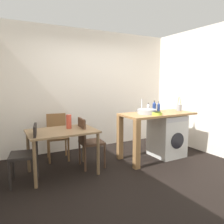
# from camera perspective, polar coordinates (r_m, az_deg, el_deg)

# --- Properties ---
(ground_plane) EXTENTS (5.46, 5.46, 0.00)m
(ground_plane) POSITION_cam_1_polar(r_m,az_deg,el_deg) (3.86, 4.11, -15.56)
(ground_plane) COLOR black
(wall_back) EXTENTS (4.60, 0.10, 2.70)m
(wall_back) POSITION_cam_1_polar(r_m,az_deg,el_deg) (5.11, -6.42, 5.75)
(wall_back) COLOR silver
(wall_back) RESTS_ON ground_plane
(wall_counter_side) EXTENTS (0.10, 3.80, 2.70)m
(wall_counter_side) POSITION_cam_1_polar(r_m,az_deg,el_deg) (5.05, 25.40, 5.02)
(wall_counter_side) COLOR silver
(wall_counter_side) RESTS_ON ground_plane
(dining_table) EXTENTS (1.10, 0.76, 0.74)m
(dining_table) POSITION_cam_1_polar(r_m,az_deg,el_deg) (3.73, -12.89, -6.15)
(dining_table) COLOR olive
(dining_table) RESTS_ON ground_plane
(chair_person_seat) EXTENTS (0.47, 0.47, 0.90)m
(chair_person_seat) POSITION_cam_1_polar(r_m,az_deg,el_deg) (3.55, -20.94, -9.45)
(chair_person_seat) COLOR black
(chair_person_seat) RESTS_ON ground_plane
(chair_opposite) EXTENTS (0.43, 0.43, 0.90)m
(chair_opposite) POSITION_cam_1_polar(r_m,az_deg,el_deg) (3.96, -6.36, -7.19)
(chair_opposite) COLOR #4C3323
(chair_opposite) RESTS_ON ground_plane
(chair_spare_by_wall) EXTENTS (0.46, 0.46, 0.90)m
(chair_spare_by_wall) POSITION_cam_1_polar(r_m,az_deg,el_deg) (4.52, -14.14, -5.51)
(chair_spare_by_wall) COLOR olive
(chair_spare_by_wall) RESTS_ON ground_plane
(kitchen_counter) EXTENTS (1.50, 0.68, 0.92)m
(kitchen_counter) POSITION_cam_1_polar(r_m,az_deg,el_deg) (4.34, 9.65, -2.50)
(kitchen_counter) COLOR #9E7042
(kitchen_counter) RESTS_ON ground_plane
(washing_machine) EXTENTS (0.60, 0.61, 0.86)m
(washing_machine) POSITION_cam_1_polar(r_m,az_deg,el_deg) (4.71, 14.13, -5.93)
(washing_machine) COLOR silver
(washing_machine) RESTS_ON ground_plane
(sink_basin) EXTENTS (0.38, 0.38, 0.09)m
(sink_basin) POSITION_cam_1_polar(r_m,az_deg,el_deg) (4.28, 9.17, 0.12)
(sink_basin) COLOR #9EA0A5
(sink_basin) RESTS_ON kitchen_counter
(tap) EXTENTS (0.02, 0.02, 0.28)m
(tap) POSITION_cam_1_polar(r_m,az_deg,el_deg) (4.41, 7.77, 1.62)
(tap) COLOR #B2B2B7
(tap) RESTS_ON kitchen_counter
(bottle_tall_green) EXTENTS (0.06, 0.06, 0.18)m
(bottle_tall_green) POSITION_cam_1_polar(r_m,az_deg,el_deg) (4.58, 9.45, 1.10)
(bottle_tall_green) COLOR silver
(bottle_tall_green) RESTS_ON kitchen_counter
(bottle_squat_brown) EXTENTS (0.07, 0.07, 0.23)m
(bottle_squat_brown) POSITION_cam_1_polar(r_m,az_deg,el_deg) (4.58, 10.98, 1.34)
(bottle_squat_brown) COLOR navy
(bottle_squat_brown) RESTS_ON kitchen_counter
(bottle_clear_small) EXTENTS (0.06, 0.06, 0.21)m
(bottle_clear_small) POSITION_cam_1_polar(r_m,az_deg,el_deg) (4.63, 12.10, 1.26)
(bottle_clear_small) COLOR navy
(bottle_clear_small) RESTS_ON kitchen_counter
(mixing_bowl) EXTENTS (0.20, 0.20, 0.06)m
(mixing_bowl) POSITION_cam_1_polar(r_m,az_deg,el_deg) (4.17, 11.63, -0.33)
(mixing_bowl) COLOR #A8C63D
(mixing_bowl) RESTS_ON kitchen_counter
(utensil_crock) EXTENTS (0.11, 0.11, 0.30)m
(utensil_crock) POSITION_cam_1_polar(r_m,az_deg,el_deg) (4.90, 17.11, 1.14)
(utensil_crock) COLOR gray
(utensil_crock) RESTS_ON kitchen_counter
(vase) EXTENTS (0.09, 0.09, 0.24)m
(vase) POSITION_cam_1_polar(r_m,az_deg,el_deg) (3.82, -11.23, -2.46)
(vase) COLOR #D84C38
(vase) RESTS_ON dining_table
(scissors) EXTENTS (0.15, 0.06, 0.01)m
(scissors) POSITION_cam_1_polar(r_m,az_deg,el_deg) (4.34, 12.18, -0.39)
(scissors) COLOR #B2B2B7
(scissors) RESTS_ON kitchen_counter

